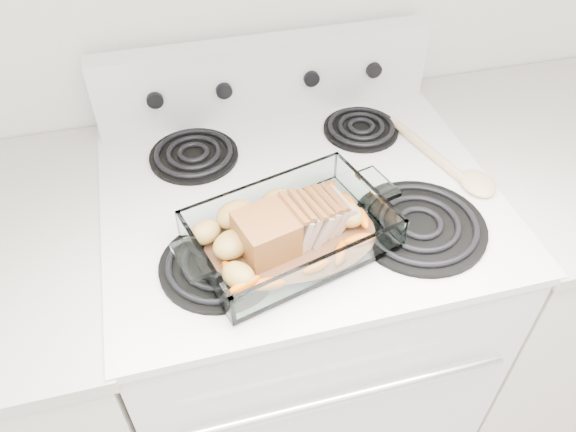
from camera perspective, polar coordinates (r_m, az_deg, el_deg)
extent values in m
cube|color=white|center=(1.49, 0.87, -11.14)|extent=(0.76, 0.65, 0.92)
cylinder|color=silver|center=(1.08, 6.28, -17.67)|extent=(0.61, 0.02, 0.02)
cube|color=white|center=(1.14, 1.12, 2.28)|extent=(0.78, 0.67, 0.02)
cube|color=white|center=(1.31, -2.36, 13.95)|extent=(0.76, 0.06, 0.18)
cylinder|color=black|center=(0.99, -7.03, -4.99)|extent=(0.21, 0.21, 0.01)
cylinder|color=black|center=(1.08, 13.21, -1.02)|extent=(0.25, 0.25, 0.01)
cylinder|color=black|center=(1.23, -9.53, 6.07)|extent=(0.19, 0.19, 0.01)
cylinder|color=black|center=(1.30, 7.41, 8.72)|extent=(0.17, 0.17, 0.01)
cylinder|color=black|center=(1.26, -13.38, 11.45)|extent=(0.04, 0.02, 0.04)
cylinder|color=black|center=(1.27, -6.55, 12.61)|extent=(0.04, 0.02, 0.04)
cylinder|color=black|center=(1.31, 2.35, 13.84)|extent=(0.04, 0.02, 0.04)
cylinder|color=black|center=(1.35, 8.66, 14.52)|extent=(0.04, 0.02, 0.04)
cube|color=silver|center=(1.54, -24.75, -15.54)|extent=(0.55, 0.65, 0.90)
cube|color=silver|center=(1.73, 22.73, -5.88)|extent=(0.55, 0.65, 0.90)
cube|color=silver|center=(1.01, 0.29, -2.55)|extent=(0.34, 0.22, 0.01)
cube|color=silver|center=(0.92, 2.03, -5.89)|extent=(0.34, 0.01, 0.06)
cube|color=silver|center=(1.06, -1.20, 2.78)|extent=(0.34, 0.01, 0.06)
cube|color=silver|center=(0.97, -9.24, -2.99)|extent=(0.01, 0.22, 0.06)
cube|color=silver|center=(1.03, 9.26, 0.45)|extent=(0.01, 0.22, 0.06)
cylinder|color=#54321F|center=(1.01, 0.29, -2.32)|extent=(0.20, 0.20, 0.00)
cube|color=brown|center=(0.97, -2.50, -1.39)|extent=(0.09, 0.09, 0.08)
cube|color=tan|center=(0.98, 0.55, -0.92)|extent=(0.03, 0.09, 0.07)
cube|color=tan|center=(0.99, 1.55, -0.79)|extent=(0.04, 0.09, 0.07)
cube|color=tan|center=(0.99, 2.54, -0.66)|extent=(0.04, 0.09, 0.06)
cube|color=tan|center=(1.00, 3.52, -0.53)|extent=(0.04, 0.08, 0.06)
cube|color=tan|center=(1.00, 4.49, -0.40)|extent=(0.04, 0.08, 0.06)
cube|color=tan|center=(1.01, 5.44, -0.27)|extent=(0.05, 0.08, 0.05)
ellipsoid|color=#CF5C0B|center=(0.94, -7.24, -7.03)|extent=(0.06, 0.02, 0.02)
ellipsoid|color=#CF5C0B|center=(0.98, 8.03, -3.98)|extent=(0.06, 0.02, 0.02)
ellipsoid|color=#CF5C0B|center=(1.06, 8.27, 0.35)|extent=(0.06, 0.02, 0.02)
ellipsoid|color=#CF5C0B|center=(1.02, -8.94, -1.97)|extent=(0.06, 0.02, 0.02)
ellipsoid|color=#B78740|center=(1.03, -9.31, -0.02)|extent=(0.06, 0.05, 0.05)
ellipsoid|color=#B78740|center=(1.06, 0.15, 2.07)|extent=(0.06, 0.05, 0.05)
ellipsoid|color=#B78740|center=(1.01, 7.52, -1.00)|extent=(0.06, 0.05, 0.05)
cylinder|color=beige|center=(1.26, 13.82, 6.70)|extent=(0.08, 0.24, 0.02)
ellipsoid|color=beige|center=(1.19, 18.72, 3.15)|extent=(0.07, 0.09, 0.02)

